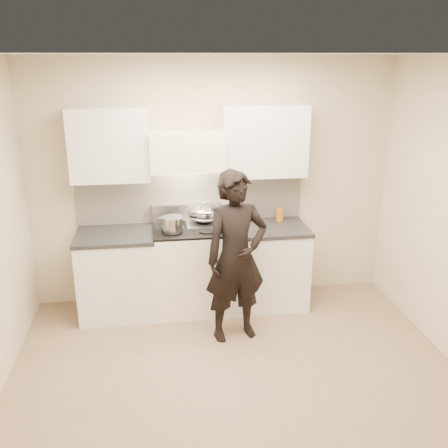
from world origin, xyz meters
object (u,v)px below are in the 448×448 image
at_px(stove, 190,268).
at_px(person, 236,257).
at_px(utensil_crock, 239,213).
at_px(wok, 204,213).
at_px(counter_right, 264,265).

bearing_deg(stove, person, -58.31).
relative_size(utensil_crock, person, 0.21).
xyz_separation_m(wok, utensil_crock, (0.39, 0.04, -0.03)).
bearing_deg(counter_right, wok, 167.45).
xyz_separation_m(counter_right, person, (-0.43, -0.65, 0.39)).
height_order(stove, utensil_crock, utensil_crock).
distance_m(stove, person, 0.85).
xyz_separation_m(stove, wok, (0.18, 0.14, 0.59)).
height_order(stove, counter_right, stove).
bearing_deg(utensil_crock, person, -101.37).
relative_size(wok, utensil_crock, 1.34).
xyz_separation_m(counter_right, utensil_crock, (-0.26, 0.19, 0.57)).
height_order(counter_right, utensil_crock, utensil_crock).
height_order(wok, utensil_crock, utensil_crock).
relative_size(counter_right, person, 0.54).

